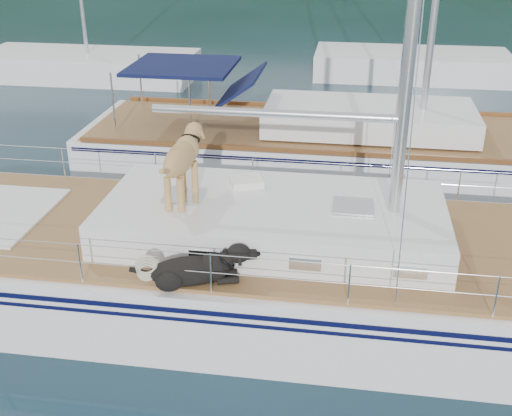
# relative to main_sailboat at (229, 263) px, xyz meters

# --- Properties ---
(ground) EXTENTS (120.00, 120.00, 0.00)m
(ground) POSITION_rel_main_sailboat_xyz_m (-0.08, 0.01, -0.68)
(ground) COLOR black
(ground) RESTS_ON ground
(main_sailboat) EXTENTS (12.00, 3.91, 14.01)m
(main_sailboat) POSITION_rel_main_sailboat_xyz_m (0.00, 0.00, 0.00)
(main_sailboat) COLOR white
(main_sailboat) RESTS_ON ground
(neighbor_sailboat) EXTENTS (11.00, 3.50, 13.30)m
(neighbor_sailboat) POSITION_rel_main_sailboat_xyz_m (1.12, 5.78, -0.06)
(neighbor_sailboat) COLOR white
(neighbor_sailboat) RESTS_ON ground
(bg_boat_west) EXTENTS (8.00, 3.00, 11.65)m
(bg_boat_west) POSITION_rel_main_sailboat_xyz_m (-8.08, 14.01, -0.24)
(bg_boat_west) COLOR white
(bg_boat_west) RESTS_ON ground
(bg_boat_center) EXTENTS (7.20, 3.00, 11.65)m
(bg_boat_center) POSITION_rel_main_sailboat_xyz_m (3.92, 16.01, -0.23)
(bg_boat_center) COLOR white
(bg_boat_center) RESTS_ON ground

